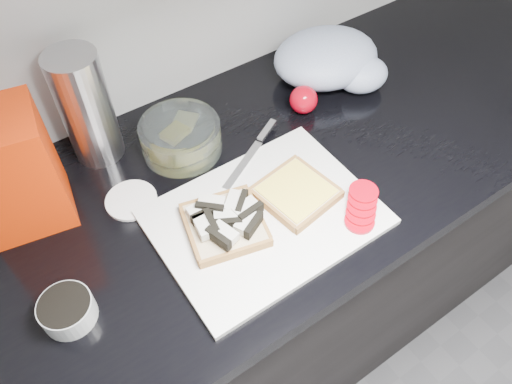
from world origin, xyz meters
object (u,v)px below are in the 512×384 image
Objects in this scene: glass_bowl at (181,137)px; steel_canister at (86,108)px; cutting_board at (265,217)px; bread_bag at (12,171)px.

steel_canister reaches higher than glass_bowl.
glass_bowl is at bearing 98.81° from cutting_board.
cutting_board is 1.69× the size of steel_canister.
bread_bag is at bearing 143.22° from cutting_board.
bread_bag reaches higher than cutting_board.
glass_bowl is 0.32m from bread_bag.
steel_canister is (-0.18, 0.34, 0.11)m from cutting_board.
steel_canister is at bearing 34.97° from bread_bag.
steel_canister is at bearing 147.67° from glass_bowl.
cutting_board is at bearing -26.51° from bread_bag.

